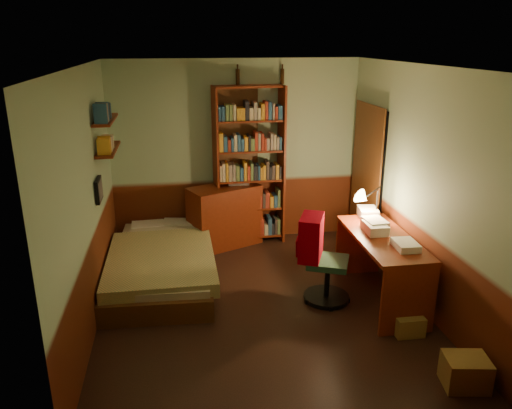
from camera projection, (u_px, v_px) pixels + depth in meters
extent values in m
cube|color=black|center=(260.00, 304.00, 5.65)|extent=(3.50, 4.00, 0.02)
cube|color=silver|center=(260.00, 65.00, 4.82)|extent=(3.50, 4.00, 0.02)
cube|color=#8DAC88|center=(236.00, 153.00, 7.12)|extent=(3.50, 0.02, 2.60)
cube|color=#8DAC88|center=(86.00, 202.00, 4.97)|extent=(0.02, 4.00, 2.60)
cube|color=#8DAC88|center=(417.00, 186.00, 5.51)|extent=(0.02, 4.00, 2.60)
cube|color=#8DAC88|center=(310.00, 281.00, 3.35)|extent=(3.50, 0.02, 2.60)
cube|color=black|center=(368.00, 181.00, 6.81)|extent=(0.06, 0.90, 2.00)
cube|color=#43240E|center=(365.00, 181.00, 6.81)|extent=(0.02, 0.98, 2.08)
cube|color=#839055|center=(161.00, 252.00, 6.17)|extent=(1.31, 2.30, 0.67)
cube|color=#601E0C|center=(225.00, 216.00, 7.13)|extent=(1.10, 0.85, 0.87)
cube|color=#B2B2B7|center=(238.00, 178.00, 7.12)|extent=(0.30, 0.23, 0.16)
cube|color=#601E0C|center=(249.00, 167.00, 7.05)|extent=(1.00, 0.42, 2.25)
cylinder|color=black|center=(238.00, 77.00, 6.74)|extent=(0.07, 0.07, 0.21)
cylinder|color=black|center=(282.00, 76.00, 6.83)|extent=(0.06, 0.06, 0.20)
cube|color=#601E0C|center=(380.00, 269.00, 5.61)|extent=(0.62, 1.46, 0.78)
cube|color=silver|center=(368.00, 213.00, 6.06)|extent=(0.25, 0.32, 0.12)
cone|color=black|center=(377.00, 195.00, 5.95)|extent=(0.22, 0.22, 0.59)
cube|color=#244C33|center=(328.00, 264.00, 5.59)|extent=(0.57, 0.54, 0.90)
cube|color=#A20011|center=(309.00, 204.00, 5.38)|extent=(0.24, 0.43, 0.50)
cube|color=#601E0C|center=(108.00, 149.00, 5.92)|extent=(0.20, 0.90, 0.03)
cube|color=#601E0C|center=(105.00, 120.00, 5.81)|extent=(0.20, 0.90, 0.03)
cube|color=black|center=(99.00, 190.00, 5.55)|extent=(0.04, 0.32, 0.26)
cube|color=olive|center=(465.00, 372.00, 4.27)|extent=(0.41, 0.35, 0.27)
cube|color=olive|center=(408.00, 324.00, 5.05)|extent=(0.29, 0.24, 0.20)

